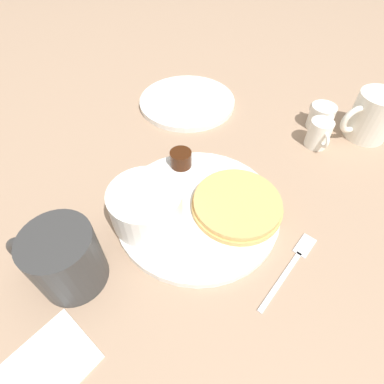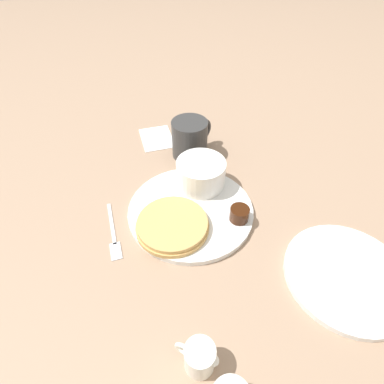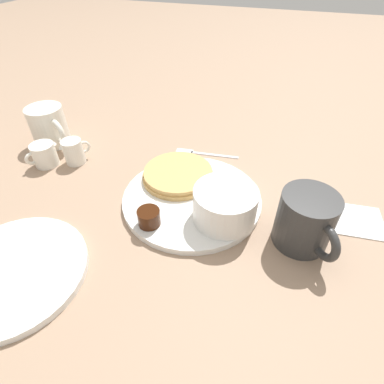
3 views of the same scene
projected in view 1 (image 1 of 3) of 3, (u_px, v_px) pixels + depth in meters
ground_plane at (197, 211)px, 0.48m from camera, size 4.00×4.00×0.00m
plate at (197, 209)px, 0.47m from camera, size 0.26×0.26×0.01m
pancake_stack at (237, 204)px, 0.46m from camera, size 0.14×0.14×0.02m
bowl at (146, 205)px, 0.43m from camera, size 0.11×0.11×0.06m
syrup_cup at (181, 159)px, 0.52m from camera, size 0.04×0.04×0.03m
butter_ramekin at (135, 206)px, 0.45m from camera, size 0.05×0.05×0.05m
coffee_mug at (64, 259)px, 0.37m from camera, size 0.09×0.11×0.09m
creamer_pitcher_near at (319, 134)px, 0.57m from camera, size 0.05×0.06×0.06m
creamer_pitcher_far at (321, 116)px, 0.61m from camera, size 0.05×0.07×0.05m
fork at (294, 262)px, 0.42m from camera, size 0.14×0.03×0.00m
napkin at (42, 370)px, 0.33m from camera, size 0.12×0.09×0.00m
second_mug at (372, 116)px, 0.57m from camera, size 0.11×0.08×0.09m
far_plate at (187, 101)px, 0.68m from camera, size 0.21×0.21×0.01m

